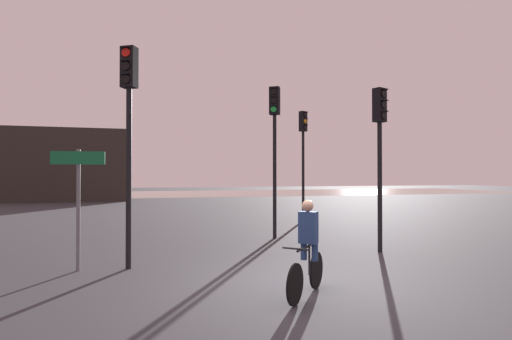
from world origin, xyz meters
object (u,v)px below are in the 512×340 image
at_px(distant_building, 54,165).
at_px(cyclist, 308,247).
at_px(traffic_light_far_right, 303,145).
at_px(traffic_light_near_left, 129,115).
at_px(traffic_light_center, 275,134).
at_px(traffic_light_near_right, 380,138).
at_px(direction_sign_post, 78,191).

relative_size(distant_building, cyclist, 6.97).
xyz_separation_m(traffic_light_far_right, traffic_light_near_left, (-7.05, -7.50, -0.02)).
relative_size(traffic_light_near_left, traffic_light_center, 0.99).
xyz_separation_m(distant_building, traffic_light_near_right, (13.26, -24.95, 0.22)).
xyz_separation_m(distant_building, traffic_light_near_left, (6.90, -25.20, 0.54)).
distance_m(traffic_light_far_right, cyclist, 11.35).
relative_size(traffic_light_far_right, direction_sign_post, 1.88).
height_order(traffic_light_near_right, cyclist, traffic_light_near_right).
relative_size(traffic_light_near_left, cyclist, 3.00).
bearing_deg(traffic_light_center, traffic_light_near_right, 156.44).
distance_m(distant_building, traffic_light_near_right, 28.25).
bearing_deg(traffic_light_near_left, direction_sign_post, 25.05).
height_order(traffic_light_near_left, traffic_light_center, traffic_light_center).
relative_size(traffic_light_near_right, direction_sign_post, 1.68).
bearing_deg(cyclist, traffic_light_near_right, -95.65).
bearing_deg(traffic_light_center, traffic_light_far_right, -90.21).
distance_m(distant_building, traffic_light_center, 24.74).
relative_size(distant_building, traffic_light_center, 2.30).
bearing_deg(traffic_light_near_right, distant_building, -83.48).
distance_m(traffic_light_near_left, traffic_light_center, 5.38).
bearing_deg(direction_sign_post, traffic_light_far_right, -131.96).
height_order(traffic_light_near_right, traffic_light_near_left, traffic_light_near_left).
xyz_separation_m(traffic_light_near_right, traffic_light_near_left, (-6.36, -0.25, 0.32)).
xyz_separation_m(traffic_light_near_right, traffic_light_far_right, (0.69, 7.25, 0.34)).
height_order(distant_building, traffic_light_near_left, distant_building).
distance_m(direction_sign_post, cyclist, 5.06).
xyz_separation_m(traffic_light_near_right, direction_sign_post, (-7.39, -0.20, -1.34)).
bearing_deg(traffic_light_near_left, distant_building, -46.56).
bearing_deg(distant_building, traffic_light_near_left, -74.69).
bearing_deg(traffic_light_center, distant_building, -31.19).
distance_m(traffic_light_far_right, traffic_light_center, 5.11).
height_order(traffic_light_center, cyclist, traffic_light_center).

